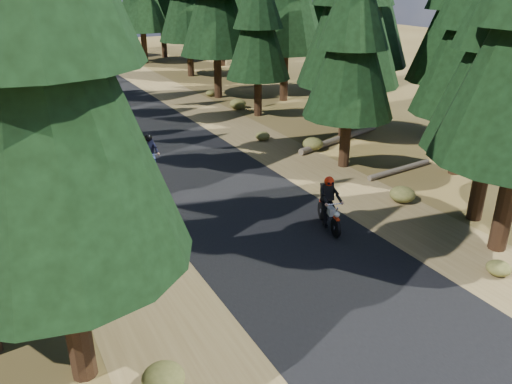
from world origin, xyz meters
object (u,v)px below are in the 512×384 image
at_px(log_near, 340,139).
at_px(log_far, 399,170).
at_px(rider_follow, 151,163).
at_px(rider_lead, 329,212).

distance_m(log_near, log_far, 4.77).
height_order(log_near, log_far, log_near).
xyz_separation_m(log_near, log_far, (-0.44, -4.75, -0.04)).
height_order(log_far, rider_follow, rider_follow).
bearing_deg(log_far, log_near, 79.45).
bearing_deg(rider_follow, log_near, -171.93).
relative_size(rider_lead, rider_follow, 1.00).
bearing_deg(log_near, rider_lead, -145.72).
relative_size(log_far, rider_follow, 1.75).
xyz_separation_m(log_near, rider_follow, (-9.94, -0.07, 0.44)).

